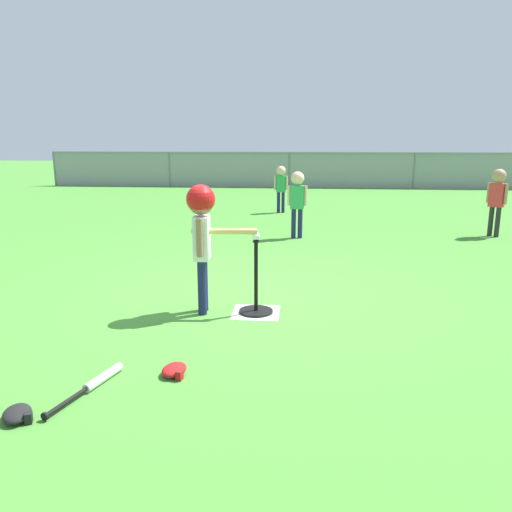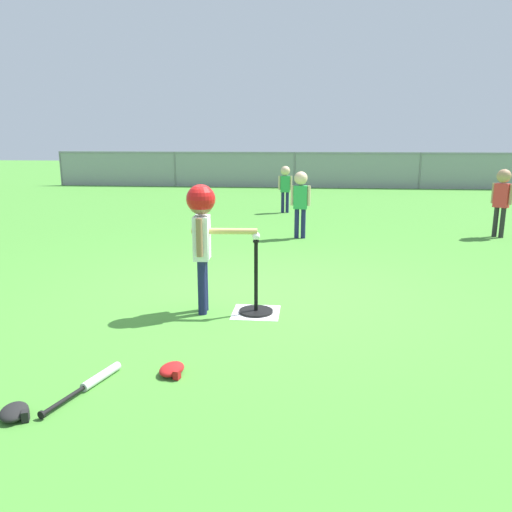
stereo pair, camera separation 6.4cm
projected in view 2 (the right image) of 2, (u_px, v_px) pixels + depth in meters
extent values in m
plane|color=#478C33|center=(262.00, 295.00, 5.31)|extent=(60.00, 60.00, 0.00)
cube|color=white|center=(256.00, 312.00, 4.79)|extent=(0.44, 0.44, 0.01)
cylinder|color=black|center=(256.00, 311.00, 4.78)|extent=(0.32, 0.32, 0.03)
cylinder|color=black|center=(256.00, 276.00, 4.70)|extent=(0.04, 0.04, 0.67)
cylinder|color=black|center=(256.00, 241.00, 4.63)|extent=(0.06, 0.06, 0.02)
sphere|color=white|center=(256.00, 236.00, 4.62)|extent=(0.07, 0.07, 0.07)
cylinder|color=#191E4C|center=(204.00, 284.00, 4.80)|extent=(0.08, 0.08, 0.52)
cylinder|color=#191E4C|center=(202.00, 288.00, 4.69)|extent=(0.08, 0.08, 0.52)
cube|color=white|center=(202.00, 238.00, 4.64)|extent=(0.15, 0.24, 0.40)
cylinder|color=#8C6647|center=(204.00, 232.00, 4.78)|extent=(0.06, 0.06, 0.34)
cylinder|color=#8C6647|center=(199.00, 238.00, 4.50)|extent=(0.06, 0.06, 0.34)
sphere|color=#8C6647|center=(201.00, 202.00, 4.57)|extent=(0.23, 0.23, 0.23)
sphere|color=red|center=(201.00, 199.00, 4.56)|extent=(0.26, 0.26, 0.26)
cylinder|color=#DBB266|center=(224.00, 231.00, 4.62)|extent=(0.60, 0.09, 0.06)
cylinder|color=#191E4C|center=(303.00, 224.00, 8.27)|extent=(0.08, 0.08, 0.48)
cylinder|color=#191E4C|center=(297.00, 223.00, 8.29)|extent=(0.08, 0.08, 0.48)
cube|color=green|center=(300.00, 197.00, 8.18)|extent=(0.23, 0.15, 0.38)
cylinder|color=beige|center=(309.00, 196.00, 8.15)|extent=(0.05, 0.05, 0.32)
cylinder|color=beige|center=(292.00, 195.00, 8.20)|extent=(0.05, 0.05, 0.32)
sphere|color=beige|center=(301.00, 178.00, 8.11)|extent=(0.21, 0.21, 0.21)
cylinder|color=#262626|center=(502.00, 223.00, 8.31)|extent=(0.08, 0.08, 0.50)
cylinder|color=#262626|center=(495.00, 222.00, 8.39)|extent=(0.08, 0.08, 0.50)
cube|color=red|center=(502.00, 196.00, 8.25)|extent=(0.25, 0.25, 0.39)
cylinder|color=tan|center=(511.00, 194.00, 8.15)|extent=(0.06, 0.06, 0.33)
cylinder|color=tan|center=(493.00, 193.00, 8.34)|extent=(0.06, 0.06, 0.33)
sphere|color=tan|center=(504.00, 176.00, 8.18)|extent=(0.22, 0.22, 0.22)
cylinder|color=#191E4C|center=(287.00, 202.00, 11.09)|extent=(0.07, 0.07, 0.45)
cylinder|color=#191E4C|center=(283.00, 202.00, 11.09)|extent=(0.07, 0.07, 0.45)
cube|color=green|center=(285.00, 184.00, 11.00)|extent=(0.20, 0.12, 0.35)
cylinder|color=beige|center=(291.00, 183.00, 10.98)|extent=(0.05, 0.05, 0.30)
cylinder|color=beige|center=(279.00, 183.00, 11.00)|extent=(0.05, 0.05, 0.30)
sphere|color=beige|center=(285.00, 171.00, 10.93)|extent=(0.20, 0.20, 0.20)
cylinder|color=silver|center=(101.00, 376.00, 3.45)|extent=(0.16, 0.36, 0.06)
cylinder|color=black|center=(64.00, 401.00, 3.13)|extent=(0.13, 0.35, 0.03)
cylinder|color=black|center=(42.00, 415.00, 2.97)|extent=(0.05, 0.03, 0.05)
ellipsoid|color=#B21919|center=(172.00, 369.00, 3.54)|extent=(0.20, 0.25, 0.07)
cube|color=#B21919|center=(177.00, 375.00, 3.46)|extent=(0.05, 0.06, 0.06)
ellipsoid|color=black|center=(14.00, 412.00, 2.99)|extent=(0.23, 0.26, 0.07)
cube|color=black|center=(25.00, 416.00, 2.95)|extent=(0.06, 0.06, 0.06)
cylinder|color=slate|center=(61.00, 168.00, 17.38)|extent=(0.06, 0.06, 1.15)
cylinder|color=slate|center=(175.00, 169.00, 16.98)|extent=(0.06, 0.06, 1.15)
cylinder|color=slate|center=(295.00, 170.00, 16.59)|extent=(0.06, 0.06, 1.15)
cylinder|color=slate|center=(420.00, 171.00, 16.19)|extent=(0.06, 0.06, 1.15)
cube|color=gray|center=(295.00, 154.00, 16.47)|extent=(16.00, 0.03, 0.03)
cube|color=gray|center=(295.00, 170.00, 16.59)|extent=(16.00, 0.01, 1.15)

